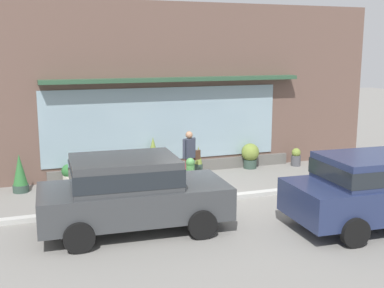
{
  "coord_description": "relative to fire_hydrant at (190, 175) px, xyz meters",
  "views": [
    {
      "loc": [
        -4.69,
        -11.58,
        3.9
      ],
      "look_at": [
        -0.09,
        1.2,
        1.27
      ],
      "focal_mm": 45.84,
      "sensor_mm": 36.0,
      "label": 1
    }
  ],
  "objects": [
    {
      "name": "ground_plane",
      "position": [
        0.25,
        -0.89,
        -0.47
      ],
      "size": [
        60.0,
        60.0,
        0.0
      ],
      "primitive_type": "plane",
      "color": "gray"
    },
    {
      "name": "curb_strip",
      "position": [
        0.25,
        -1.09,
        -0.41
      ],
      "size": [
        14.0,
        0.24,
        0.12
      ],
      "primitive_type": "cube",
      "color": "#B2B2AD",
      "rests_on": "ground_plane"
    },
    {
      "name": "storefront",
      "position": [
        0.25,
        2.3,
        2.14
      ],
      "size": [
        14.0,
        0.81,
        5.33
      ],
      "color": "brown",
      "rests_on": "ground_plane"
    },
    {
      "name": "fire_hydrant",
      "position": [
        0.0,
        0.0,
        0.0
      ],
      "size": [
        0.42,
        0.39,
        0.94
      ],
      "color": "#4C8C47",
      "rests_on": "ground_plane"
    },
    {
      "name": "pedestrian_with_handbag",
      "position": [
        0.24,
        0.71,
        0.44
      ],
      "size": [
        0.64,
        0.39,
        1.57
      ],
      "rotation": [
        0.0,
        0.0,
        0.49
      ],
      "color": "#8E333D",
      "rests_on": "ground_plane"
    },
    {
      "name": "parked_car_dark_gray",
      "position": [
        -2.24,
        -2.4,
        0.45
      ],
      "size": [
        4.15,
        2.22,
        1.64
      ],
      "rotation": [
        0.0,
        0.0,
        -0.06
      ],
      "color": "#383A3D",
      "rests_on": "ground_plane"
    },
    {
      "name": "parked_car_navy",
      "position": [
        3.06,
        -4.02,
        0.45
      ],
      "size": [
        4.41,
        2.17,
        1.63
      ],
      "rotation": [
        0.0,
        0.0,
        -0.05
      ],
      "color": "navy",
      "rests_on": "ground_plane"
    },
    {
      "name": "potted_plant_window_left",
      "position": [
        -1.64,
        1.78,
        -0.2
      ],
      "size": [
        0.25,
        0.25,
        0.53
      ],
      "color": "#B7B2A3",
      "rests_on": "ground_plane"
    },
    {
      "name": "potted_plant_low_front",
      "position": [
        -3.13,
        1.87,
        -0.15
      ],
      "size": [
        0.4,
        0.4,
        0.6
      ],
      "color": "#B7B2A3",
      "rests_on": "ground_plane"
    },
    {
      "name": "potted_plant_doorstep",
      "position": [
        2.77,
        1.83,
        -0.01
      ],
      "size": [
        0.59,
        0.59,
        0.83
      ],
      "color": "#33473D",
      "rests_on": "ground_plane"
    },
    {
      "name": "potted_plant_trailing_edge",
      "position": [
        -4.47,
        1.49,
        0.05
      ],
      "size": [
        0.44,
        0.44,
        1.08
      ],
      "color": "#33473D",
      "rests_on": "ground_plane"
    },
    {
      "name": "potted_plant_window_center",
      "position": [
        4.39,
        1.62,
        -0.17
      ],
      "size": [
        0.33,
        0.33,
        0.61
      ],
      "color": "#4C4C51",
      "rests_on": "ground_plane"
    },
    {
      "name": "potted_plant_window_right",
      "position": [
        0.8,
        1.48,
        -0.02
      ],
      "size": [
        0.26,
        0.26,
        0.95
      ],
      "color": "#33473D",
      "rests_on": "ground_plane"
    },
    {
      "name": "potted_plant_by_entrance",
      "position": [
        -0.55,
        1.88,
        0.13
      ],
      "size": [
        0.5,
        0.5,
        1.24
      ],
      "color": "#9E6042",
      "rests_on": "ground_plane"
    }
  ]
}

